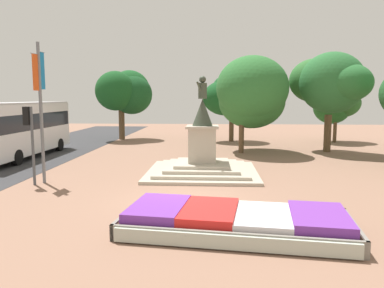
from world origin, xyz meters
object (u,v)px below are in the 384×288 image
at_px(statue_monument, 202,158).
at_px(banner_pole, 41,107).
at_px(flower_planter, 235,221).
at_px(city_bus, 22,126).
at_px(traffic_light_mid_block, 30,130).

distance_m(statue_monument, banner_pole, 7.93).
bearing_deg(banner_pole, flower_planter, -34.93).
bearing_deg(city_bus, flower_planter, -44.64).
bearing_deg(traffic_light_mid_block, banner_pole, 47.99).
bearing_deg(city_bus, banner_pole, -56.47).
height_order(statue_monument, city_bus, statue_monument).
height_order(flower_planter, banner_pole, banner_pole).
bearing_deg(banner_pole, city_bus, 123.53).
bearing_deg(traffic_light_mid_block, flower_planter, -31.92).
relative_size(traffic_light_mid_block, city_bus, 0.35).
xyz_separation_m(traffic_light_mid_block, city_bus, (-4.20, 7.28, -0.40)).
bearing_deg(statue_monument, banner_pole, -160.37).
height_order(statue_monument, banner_pole, banner_pole).
xyz_separation_m(statue_monument, traffic_light_mid_block, (-7.42, -2.92, 1.60)).
relative_size(statue_monument, traffic_light_mid_block, 1.59).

